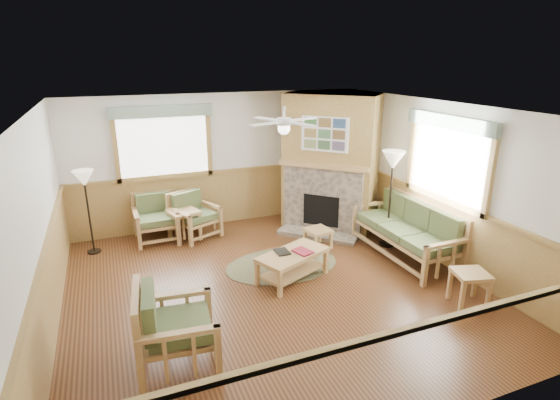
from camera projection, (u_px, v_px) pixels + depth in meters
name	position (u px, v px, depth m)	size (l,w,h in m)	color
floor	(273.00, 287.00, 6.71)	(6.00, 6.00, 0.01)	#4D2B15
ceiling	(272.00, 109.00, 5.86)	(6.00, 6.00, 0.01)	white
wall_back	(220.00, 160.00, 8.92)	(6.00, 0.02, 2.70)	white
wall_front	(401.00, 312.00, 3.64)	(6.00, 0.02, 2.70)	white
wall_left	(39.00, 234.00, 5.22)	(0.02, 6.00, 2.70)	white
wall_right	(439.00, 183.00, 7.34)	(0.02, 6.00, 2.70)	white
wainscot	(273.00, 255.00, 6.53)	(6.00, 6.00, 1.10)	olive
fireplace	(331.00, 162.00, 8.81)	(2.20, 2.20, 2.70)	olive
window_back	(160.00, 104.00, 8.13)	(1.90, 0.16, 1.50)	white
window_right	(454.00, 113.00, 6.78)	(0.16, 1.90, 1.50)	white
ceiling_fan	(284.00, 109.00, 6.24)	(1.24, 1.24, 0.36)	white
sofa	(405.00, 230.00, 7.62)	(0.87, 2.11, 0.97)	#AD8550
armchair_back_left	(156.00, 218.00, 8.31)	(0.79, 0.79, 0.88)	#AD8550
armchair_back_right	(195.00, 215.00, 8.48)	(0.77, 0.77, 0.87)	#AD8550
armchair_left	(177.00, 326.00, 4.91)	(0.88, 0.88, 0.98)	#AD8550
coffee_table	(293.00, 266.00, 6.88)	(1.15, 0.57, 0.46)	#AD8550
end_table_chairs	(184.00, 225.00, 8.37)	(0.52, 0.50, 0.59)	#AD8550
end_table_sofa	(469.00, 288.00, 6.17)	(0.46, 0.44, 0.51)	#AD8550
footstool	(318.00, 238.00, 8.05)	(0.42, 0.42, 0.36)	#AD8550
braided_rug	(282.00, 265.00, 7.42)	(1.95, 1.95, 0.01)	brown
floor_lamp_left	(89.00, 212.00, 7.66)	(0.35, 0.35, 1.54)	black
floor_lamp_right	(390.00, 199.00, 7.92)	(0.41, 0.41, 1.81)	black
book_red	(303.00, 251.00, 6.81)	(0.22, 0.30, 0.03)	maroon
book_dark	(282.00, 251.00, 6.81)	(0.20, 0.27, 0.03)	black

